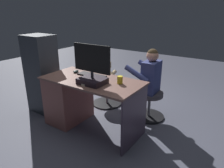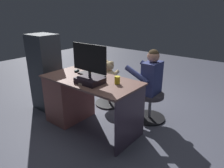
% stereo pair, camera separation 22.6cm
% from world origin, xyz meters
% --- Properties ---
extents(ground_plane, '(10.00, 10.00, 0.00)m').
position_xyz_m(ground_plane, '(0.00, 0.00, 0.00)').
color(ground_plane, '#515464').
extents(desk, '(1.35, 0.67, 0.73)m').
position_xyz_m(desk, '(0.35, 0.32, 0.39)').
color(desk, brown).
rests_on(desk, ground_plane).
extents(monitor, '(0.53, 0.26, 0.49)m').
position_xyz_m(monitor, '(-0.11, 0.43, 0.89)').
color(monitor, black).
rests_on(monitor, desk).
extents(keyboard, '(0.42, 0.14, 0.02)m').
position_xyz_m(keyboard, '(0.10, 0.20, 0.74)').
color(keyboard, black).
rests_on(keyboard, desk).
extents(computer_mouse, '(0.06, 0.10, 0.04)m').
position_xyz_m(computer_mouse, '(0.38, 0.21, 0.74)').
color(computer_mouse, '#202E2E').
rests_on(computer_mouse, desk).
extents(cup, '(0.07, 0.07, 0.10)m').
position_xyz_m(cup, '(-0.39, 0.25, 0.78)').
color(cup, yellow).
rests_on(cup, desk).
extents(tv_remote, '(0.11, 0.15, 0.02)m').
position_xyz_m(tv_remote, '(0.14, 0.28, 0.74)').
color(tv_remote, black).
rests_on(tv_remote, desk).
extents(notebook_binder, '(0.28, 0.34, 0.02)m').
position_xyz_m(notebook_binder, '(-0.12, 0.40, 0.74)').
color(notebook_binder, beige).
rests_on(notebook_binder, desk).
extents(office_chair_teddy, '(0.50, 0.50, 0.42)m').
position_xyz_m(office_chair_teddy, '(0.29, -0.43, 0.24)').
color(office_chair_teddy, black).
rests_on(office_chair_teddy, ground_plane).
extents(teddy_bear, '(0.26, 0.27, 0.37)m').
position_xyz_m(teddy_bear, '(0.29, -0.44, 0.58)').
color(teddy_bear, '#D1B581').
rests_on(teddy_bear, office_chair_teddy).
extents(visitor_chair, '(0.48, 0.48, 0.42)m').
position_xyz_m(visitor_chair, '(-0.52, -0.41, 0.25)').
color(visitor_chair, black).
rests_on(visitor_chair, ground_plane).
extents(person, '(0.54, 0.48, 1.07)m').
position_xyz_m(person, '(-0.43, -0.41, 0.62)').
color(person, '#39427C').
rests_on(person, ground_plane).
extents(equipment_rack, '(0.44, 0.36, 1.23)m').
position_xyz_m(equipment_rack, '(1.02, 0.32, 0.62)').
color(equipment_rack, '#2B3137').
rests_on(equipment_rack, ground_plane).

